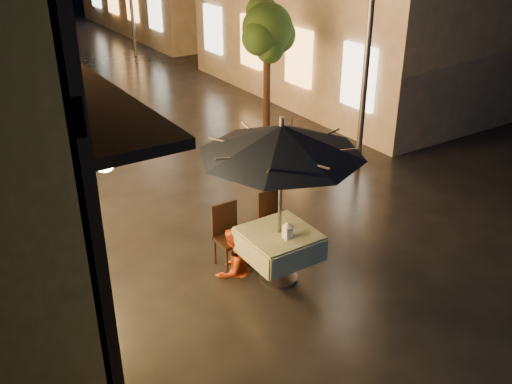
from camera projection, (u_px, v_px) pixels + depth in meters
ground at (299, 254)px, 8.85m from camera, size 90.00×90.00×0.00m
street_tree at (268, 32)px, 12.34m from camera, size 1.43×1.20×3.15m
streetlamp_near at (370, 23)px, 10.51m from camera, size 0.36×0.36×4.23m
cafe_table at (279, 244)px, 8.00m from camera, size 0.99×0.99×0.78m
patio_umbrella at (281, 140)px, 7.31m from camera, size 2.23×2.23×2.46m
cafe_chair_left at (228, 232)px, 8.39m from camera, size 0.42×0.42×0.97m
cafe_chair_right at (273, 218)px, 8.77m from camera, size 0.42×0.42×0.97m
table_lantern at (288, 229)px, 7.71m from camera, size 0.16×0.16×0.25m
person_orange at (232, 231)px, 8.13m from camera, size 0.79×0.69×1.37m
person_yellow at (284, 215)px, 8.56m from camera, size 0.97×0.69×1.36m
bicycle_0 at (52, 182)px, 10.20m from camera, size 1.64×0.59×0.86m
bicycle_1 at (43, 165)px, 10.80m from camera, size 1.56×0.87×0.91m
bicycle_2 at (34, 144)px, 11.80m from camera, size 1.79×1.21×0.89m
bicycle_3 at (15, 121)px, 12.76m from camera, size 1.86×0.83×1.08m
bicycle_4 at (14, 118)px, 13.27m from camera, size 1.77×0.97×0.88m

